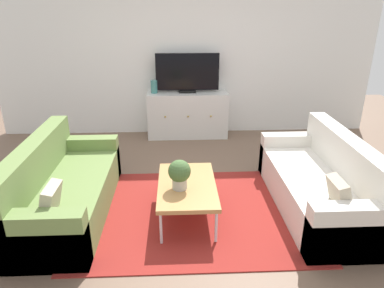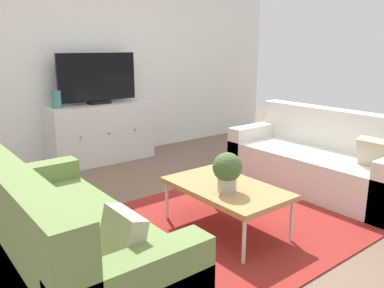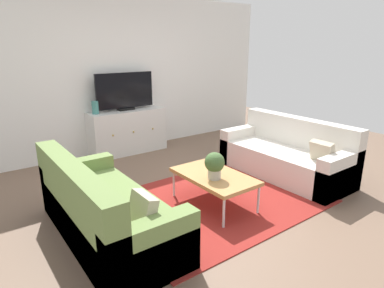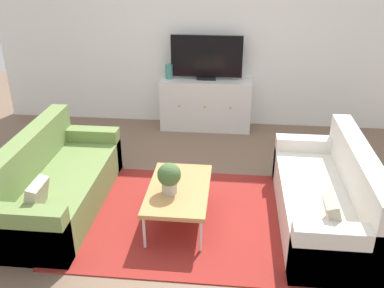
{
  "view_description": "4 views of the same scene",
  "coord_description": "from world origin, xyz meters",
  "px_view_note": "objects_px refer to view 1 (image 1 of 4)",
  "views": [
    {
      "loc": [
        -0.17,
        -3.43,
        2.14
      ],
      "look_at": [
        0.0,
        0.33,
        0.62
      ],
      "focal_mm": 32.52,
      "sensor_mm": 36.0,
      "label": 1
    },
    {
      "loc": [
        -2.14,
        -2.38,
        1.5
      ],
      "look_at": [
        0.0,
        0.33,
        0.62
      ],
      "focal_mm": 36.51,
      "sensor_mm": 36.0,
      "label": 2
    },
    {
      "loc": [
        -2.42,
        -2.93,
        1.85
      ],
      "look_at": [
        0.0,
        0.33,
        0.62
      ],
      "focal_mm": 30.63,
      "sensor_mm": 36.0,
      "label": 3
    },
    {
      "loc": [
        0.42,
        -3.83,
        2.6
      ],
      "look_at": [
        0.0,
        0.33,
        0.62
      ],
      "focal_mm": 40.06,
      "sensor_mm": 36.0,
      "label": 4
    }
  ],
  "objects_px": {
    "potted_plant": "(179,173)",
    "tv_console": "(188,115)",
    "flat_screen_tv": "(187,73)",
    "coffee_table": "(187,186)",
    "couch_left_side": "(60,191)",
    "couch_right_side": "(323,185)",
    "glass_vase": "(154,87)"
  },
  "relations": [
    {
      "from": "couch_left_side",
      "to": "tv_console",
      "type": "height_order",
      "value": "couch_left_side"
    },
    {
      "from": "coffee_table",
      "to": "flat_screen_tv",
      "type": "height_order",
      "value": "flat_screen_tv"
    },
    {
      "from": "glass_vase",
      "to": "tv_console",
      "type": "bearing_deg",
      "value": -0.0
    },
    {
      "from": "couch_left_side",
      "to": "tv_console",
      "type": "distance_m",
      "value": 2.78
    },
    {
      "from": "coffee_table",
      "to": "couch_right_side",
      "type": "bearing_deg",
      "value": 3.97
    },
    {
      "from": "couch_right_side",
      "to": "coffee_table",
      "type": "bearing_deg",
      "value": -176.03
    },
    {
      "from": "couch_left_side",
      "to": "potted_plant",
      "type": "height_order",
      "value": "couch_left_side"
    },
    {
      "from": "couch_left_side",
      "to": "coffee_table",
      "type": "height_order",
      "value": "couch_left_side"
    },
    {
      "from": "couch_left_side",
      "to": "tv_console",
      "type": "xyz_separation_m",
      "value": [
        1.45,
        2.37,
        0.11
      ]
    },
    {
      "from": "potted_plant",
      "to": "tv_console",
      "type": "relative_size",
      "value": 0.23
    },
    {
      "from": "coffee_table",
      "to": "tv_console",
      "type": "bearing_deg",
      "value": 87.87
    },
    {
      "from": "flat_screen_tv",
      "to": "glass_vase",
      "type": "height_order",
      "value": "flat_screen_tv"
    },
    {
      "from": "flat_screen_tv",
      "to": "glass_vase",
      "type": "relative_size",
      "value": 4.88
    },
    {
      "from": "couch_right_side",
      "to": "potted_plant",
      "type": "xyz_separation_m",
      "value": [
        -1.59,
        -0.2,
        0.29
      ]
    },
    {
      "from": "couch_right_side",
      "to": "tv_console",
      "type": "xyz_separation_m",
      "value": [
        -1.42,
        2.37,
        0.11
      ]
    },
    {
      "from": "couch_left_side",
      "to": "couch_right_side",
      "type": "bearing_deg",
      "value": 0.0
    },
    {
      "from": "tv_console",
      "to": "couch_left_side",
      "type": "bearing_deg",
      "value": -121.41
    },
    {
      "from": "coffee_table",
      "to": "couch_left_side",
      "type": "bearing_deg",
      "value": 175.57
    },
    {
      "from": "couch_right_side",
      "to": "potted_plant",
      "type": "distance_m",
      "value": 1.63
    },
    {
      "from": "couch_left_side",
      "to": "flat_screen_tv",
      "type": "relative_size",
      "value": 1.84
    },
    {
      "from": "couch_left_side",
      "to": "coffee_table",
      "type": "xyz_separation_m",
      "value": [
        1.36,
        -0.11,
        0.09
      ]
    },
    {
      "from": "couch_left_side",
      "to": "couch_right_side",
      "type": "xyz_separation_m",
      "value": [
        2.87,
        0.0,
        0.0
      ]
    },
    {
      "from": "couch_right_side",
      "to": "flat_screen_tv",
      "type": "height_order",
      "value": "flat_screen_tv"
    },
    {
      "from": "potted_plant",
      "to": "coffee_table",
      "type": "bearing_deg",
      "value": 50.0
    },
    {
      "from": "couch_left_side",
      "to": "coffee_table",
      "type": "bearing_deg",
      "value": -4.43
    },
    {
      "from": "coffee_table",
      "to": "glass_vase",
      "type": "relative_size",
      "value": 4.78
    },
    {
      "from": "couch_left_side",
      "to": "potted_plant",
      "type": "distance_m",
      "value": 1.33
    },
    {
      "from": "tv_console",
      "to": "glass_vase",
      "type": "distance_m",
      "value": 0.74
    },
    {
      "from": "couch_right_side",
      "to": "potted_plant",
      "type": "relative_size",
      "value": 6.13
    },
    {
      "from": "couch_right_side",
      "to": "flat_screen_tv",
      "type": "relative_size",
      "value": 1.84
    },
    {
      "from": "couch_right_side",
      "to": "flat_screen_tv",
      "type": "bearing_deg",
      "value": 120.7
    },
    {
      "from": "flat_screen_tv",
      "to": "coffee_table",
      "type": "bearing_deg",
      "value": -92.11
    }
  ]
}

